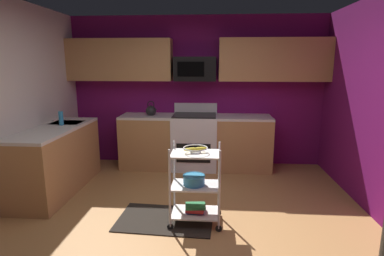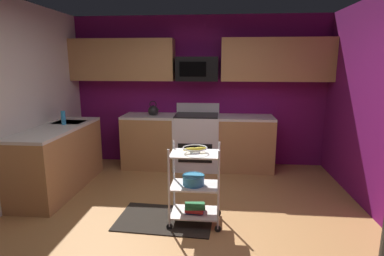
{
  "view_description": "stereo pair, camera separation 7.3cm",
  "coord_description": "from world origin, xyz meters",
  "px_view_note": "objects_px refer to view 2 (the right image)",
  "views": [
    {
      "loc": [
        0.31,
        -3.08,
        1.79
      ],
      "look_at": [
        0.06,
        0.45,
        1.05
      ],
      "focal_mm": 28.92,
      "sensor_mm": 36.0,
      "label": 1
    },
    {
      "loc": [
        0.39,
        -3.08,
        1.79
      ],
      "look_at": [
        0.06,
        0.45,
        1.05
      ],
      "focal_mm": 28.92,
      "sensor_mm": 36.0,
      "label": 2
    }
  ],
  "objects_px": {
    "dish_soap_bottle": "(63,118)",
    "kettle": "(153,111)",
    "oven_range": "(197,141)",
    "microwave": "(197,69)",
    "mixing_bowl_large": "(193,180)",
    "book_stack": "(195,208)",
    "rolling_cart": "(195,185)",
    "fruit_bowl": "(195,149)"
  },
  "relations": [
    {
      "from": "kettle",
      "to": "dish_soap_bottle",
      "type": "relative_size",
      "value": 1.32
    },
    {
      "from": "oven_range",
      "to": "kettle",
      "type": "relative_size",
      "value": 4.17
    },
    {
      "from": "kettle",
      "to": "dish_soap_bottle",
      "type": "distance_m",
      "value": 1.47
    },
    {
      "from": "mixing_bowl_large",
      "to": "book_stack",
      "type": "bearing_deg",
      "value": -0.0
    },
    {
      "from": "dish_soap_bottle",
      "to": "fruit_bowl",
      "type": "bearing_deg",
      "value": -26.01
    },
    {
      "from": "fruit_bowl",
      "to": "book_stack",
      "type": "distance_m",
      "value": 0.7
    },
    {
      "from": "dish_soap_bottle",
      "to": "microwave",
      "type": "bearing_deg",
      "value": 29.71
    },
    {
      "from": "oven_range",
      "to": "rolling_cart",
      "type": "bearing_deg",
      "value": -86.08
    },
    {
      "from": "rolling_cart",
      "to": "dish_soap_bottle",
      "type": "bearing_deg",
      "value": 153.99
    },
    {
      "from": "fruit_bowl",
      "to": "dish_soap_bottle",
      "type": "xyz_separation_m",
      "value": [
        -2.0,
        0.97,
        0.14
      ]
    },
    {
      "from": "oven_range",
      "to": "fruit_bowl",
      "type": "xyz_separation_m",
      "value": [
        0.13,
        -1.93,
        0.4
      ]
    },
    {
      "from": "mixing_bowl_large",
      "to": "book_stack",
      "type": "distance_m",
      "value": 0.34
    },
    {
      "from": "rolling_cart",
      "to": "mixing_bowl_large",
      "type": "bearing_deg",
      "value": 180.0
    },
    {
      "from": "microwave",
      "to": "mixing_bowl_large",
      "type": "relative_size",
      "value": 2.78
    },
    {
      "from": "mixing_bowl_large",
      "to": "book_stack",
      "type": "relative_size",
      "value": 1.04
    },
    {
      "from": "microwave",
      "to": "dish_soap_bottle",
      "type": "bearing_deg",
      "value": -150.29
    },
    {
      "from": "rolling_cart",
      "to": "mixing_bowl_large",
      "type": "relative_size",
      "value": 3.63
    },
    {
      "from": "kettle",
      "to": "mixing_bowl_large",
      "type": "bearing_deg",
      "value": -65.85
    },
    {
      "from": "oven_range",
      "to": "rolling_cart",
      "type": "distance_m",
      "value": 1.94
    },
    {
      "from": "mixing_bowl_large",
      "to": "dish_soap_bottle",
      "type": "xyz_separation_m",
      "value": [
        -1.98,
        0.97,
        0.5
      ]
    },
    {
      "from": "oven_range",
      "to": "book_stack",
      "type": "distance_m",
      "value": 1.96
    },
    {
      "from": "oven_range",
      "to": "microwave",
      "type": "height_order",
      "value": "microwave"
    },
    {
      "from": "fruit_bowl",
      "to": "dish_soap_bottle",
      "type": "height_order",
      "value": "dish_soap_bottle"
    },
    {
      "from": "kettle",
      "to": "book_stack",
      "type": "bearing_deg",
      "value": -65.43
    },
    {
      "from": "microwave",
      "to": "fruit_bowl",
      "type": "xyz_separation_m",
      "value": [
        0.13,
        -2.04,
        -0.82
      ]
    },
    {
      "from": "rolling_cart",
      "to": "fruit_bowl",
      "type": "distance_m",
      "value": 0.42
    },
    {
      "from": "book_stack",
      "to": "microwave",
      "type": "bearing_deg",
      "value": 93.73
    },
    {
      "from": "dish_soap_bottle",
      "to": "oven_range",
      "type": "bearing_deg",
      "value": 27.22
    },
    {
      "from": "rolling_cart",
      "to": "book_stack",
      "type": "xyz_separation_m",
      "value": [
        0.0,
        -0.0,
        -0.28
      ]
    },
    {
      "from": "microwave",
      "to": "kettle",
      "type": "height_order",
      "value": "microwave"
    },
    {
      "from": "microwave",
      "to": "dish_soap_bottle",
      "type": "height_order",
      "value": "microwave"
    },
    {
      "from": "mixing_bowl_large",
      "to": "kettle",
      "type": "xyz_separation_m",
      "value": [
        -0.87,
        1.93,
        0.48
      ]
    },
    {
      "from": "book_stack",
      "to": "kettle",
      "type": "bearing_deg",
      "value": 114.57
    },
    {
      "from": "dish_soap_bottle",
      "to": "book_stack",
      "type": "bearing_deg",
      "value": -26.01
    },
    {
      "from": "dish_soap_bottle",
      "to": "mixing_bowl_large",
      "type": "bearing_deg",
      "value": -26.2
    },
    {
      "from": "oven_range",
      "to": "microwave",
      "type": "bearing_deg",
      "value": 90.26
    },
    {
      "from": "dish_soap_bottle",
      "to": "kettle",
      "type": "bearing_deg",
      "value": 40.59
    },
    {
      "from": "rolling_cart",
      "to": "oven_range",
      "type": "bearing_deg",
      "value": 93.92
    },
    {
      "from": "fruit_bowl",
      "to": "mixing_bowl_large",
      "type": "distance_m",
      "value": 0.36
    },
    {
      "from": "microwave",
      "to": "kettle",
      "type": "distance_m",
      "value": 1.03
    },
    {
      "from": "microwave",
      "to": "rolling_cart",
      "type": "bearing_deg",
      "value": -86.27
    },
    {
      "from": "fruit_bowl",
      "to": "microwave",
      "type": "bearing_deg",
      "value": 93.73
    }
  ]
}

